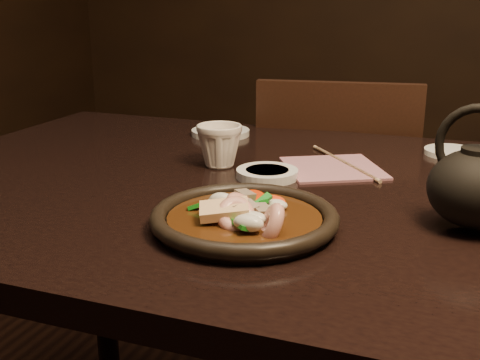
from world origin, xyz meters
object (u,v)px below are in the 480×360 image
(table, at_px, (336,236))
(tea_cup, at_px, (219,144))
(plate, at_px, (244,219))
(chair, at_px, (335,223))
(teapot, at_px, (475,184))

(table, distance_m, tea_cup, 0.28)
(table, bearing_deg, plate, -113.97)
(plate, xyz_separation_m, tea_cup, (-0.15, 0.27, 0.03))
(table, height_order, chair, chair)
(chair, bearing_deg, table, 92.63)
(tea_cup, xyz_separation_m, teapot, (0.44, -0.16, 0.02))
(tea_cup, bearing_deg, chair, 76.29)
(table, relative_size, tea_cup, 18.91)
(chair, height_order, teapot, teapot)
(table, bearing_deg, tea_cup, 162.82)
(chair, distance_m, tea_cup, 0.61)
(table, xyz_separation_m, tea_cup, (-0.24, 0.07, 0.12))
(tea_cup, distance_m, teapot, 0.47)
(teapot, bearing_deg, table, 166.77)
(table, bearing_deg, teapot, -24.23)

